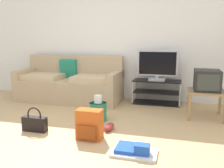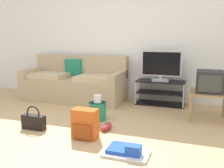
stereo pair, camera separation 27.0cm
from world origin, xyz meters
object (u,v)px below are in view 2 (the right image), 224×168
Objects in this scene: cleaning_bucket at (98,110)px; crt_tv at (210,81)px; tv_stand at (160,93)px; sneakers_pair at (100,126)px; floor_tray at (126,151)px; couch at (75,83)px; side_table at (208,96)px; backpack at (85,124)px; handbag at (34,121)px; flat_tv at (161,66)px.

crt_tv is at bearing 20.86° from cleaning_bucket.
sneakers_pair is at bearing -110.14° from tv_stand.
crt_tv reaches higher than tv_stand.
couch is at bearing 129.60° from floor_tray.
sneakers_pair is at bearing 131.86° from floor_tray.
tv_stand is 1.49m from cleaning_bucket.
tv_stand is 2.30× the size of cleaning_bucket.
side_table is at bearing 33.56° from sneakers_pair.
backpack reaches higher than handbag.
floor_tray is (0.75, -0.99, -0.12)m from cleaning_bucket.
flat_tv is 1.06m from crt_tv.
cleaning_bucket is at bearing 44.27° from handbag.
floor_tray is (1.71, -2.07, -0.30)m from couch.
backpack is 0.69m from floor_tray.
couch reaches higher than side_table.
backpack is 0.77× the size of floor_tray.
floor_tray is at bearing -50.40° from couch.
flat_tv is at bearing 69.60° from sneakers_pair.
handbag is at bearing -81.11° from couch.
floor_tray is (-0.03, -2.27, -0.19)m from tv_stand.
crt_tv reaches higher than backpack.
side_table is 1.47× the size of backpack.
sneakers_pair is 0.86m from floor_tray.
couch is at bearing -174.34° from flat_tv.
couch is at bearing 98.89° from handbag.
tv_stand is 1.13m from crt_tv.
side_table is at bearing -10.53° from couch.
handbag is 0.97m from cleaning_bucket.
side_table is 0.23m from crt_tv.
couch is at bearing 128.54° from sneakers_pair.
crt_tv is at bearing 61.68° from floor_tray.
tv_stand is (1.74, 0.19, -0.11)m from couch.
side_table is 1.64× the size of handbag.
flat_tv is 2.35m from floor_tray.
couch is 2.27× the size of tv_stand.
crt_tv reaches higher than sneakers_pair.
handbag is 0.93× the size of sneakers_pair.
side_table reaches higher than handbag.
flat_tv is 1.51× the size of floor_tray.
backpack is 0.39m from sneakers_pair.
cleaning_bucket is (0.97, -1.08, -0.17)m from couch.
couch is 5.45× the size of backpack.
crt_tv is at bearing 34.01° from sneakers_pair.
couch is at bearing 169.47° from side_table.
floor_tray is at bearing -118.32° from crt_tv.
flat_tv reaches higher than couch.
backpack is at bearing -58.71° from couch.
crt_tv is 1.14× the size of backpack.
side_table is at bearing -90.00° from crt_tv.
handbag is at bearing -150.80° from crt_tv.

